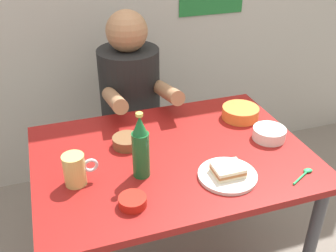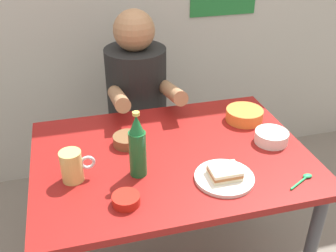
{
  "view_description": "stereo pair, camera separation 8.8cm",
  "coord_description": "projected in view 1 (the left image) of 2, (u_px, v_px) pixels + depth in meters",
  "views": [
    {
      "loc": [
        -0.43,
        -1.25,
        1.64
      ],
      "look_at": [
        0.0,
        0.05,
        0.84
      ],
      "focal_mm": 42.23,
      "sensor_mm": 36.0,
      "label": 1
    },
    {
      "loc": [
        -0.35,
        -1.28,
        1.64
      ],
      "look_at": [
        0.0,
        0.05,
        0.84
      ],
      "focal_mm": 42.23,
      "sensor_mm": 36.0,
      "label": 2
    }
  ],
  "objects": [
    {
      "name": "stool",
      "position": [
        133.0,
        152.0,
        2.31
      ],
      "size": [
        0.34,
        0.34,
        0.45
      ],
      "color": "#4C4C51",
      "rests_on": "ground"
    },
    {
      "name": "rice_bowl_white",
      "position": [
        269.0,
        133.0,
        1.68
      ],
      "size": [
        0.14,
        0.14,
        0.05
      ],
      "color": "silver",
      "rests_on": "dining_table"
    },
    {
      "name": "sandwich",
      "position": [
        228.0,
        170.0,
        1.45
      ],
      "size": [
        0.11,
        0.09,
        0.04
      ],
      "color": "beige",
      "rests_on": "plate_orange"
    },
    {
      "name": "sambal_bowl_red",
      "position": [
        133.0,
        201.0,
        1.32
      ],
      "size": [
        0.1,
        0.1,
        0.03
      ],
      "color": "#B21E14",
      "rests_on": "dining_table"
    },
    {
      "name": "dining_table",
      "position": [
        172.0,
        172.0,
        1.65
      ],
      "size": [
        1.1,
        0.8,
        0.74
      ],
      "color": "maroon",
      "rests_on": "ground"
    },
    {
      "name": "beer_bottle",
      "position": [
        141.0,
        148.0,
        1.42
      ],
      "size": [
        0.06,
        0.06,
        0.26
      ],
      "color": "#19602D",
      "rests_on": "dining_table"
    },
    {
      "name": "condiment_bowl_brown",
      "position": [
        127.0,
        141.0,
        1.63
      ],
      "size": [
        0.12,
        0.12,
        0.04
      ],
      "color": "brown",
      "rests_on": "dining_table"
    },
    {
      "name": "spoon",
      "position": [
        305.0,
        173.0,
        1.47
      ],
      "size": [
        0.12,
        0.07,
        0.01
      ],
      "color": "#26A559",
      "rests_on": "dining_table"
    },
    {
      "name": "person_seated",
      "position": [
        130.0,
        87.0,
        2.09
      ],
      "size": [
        0.33,
        0.56,
        0.72
      ],
      "color": "black",
      "rests_on": "stool"
    },
    {
      "name": "soup_bowl_orange",
      "position": [
        240.0,
        112.0,
        1.84
      ],
      "size": [
        0.17,
        0.17,
        0.05
      ],
      "color": "orange",
      "rests_on": "dining_table"
    },
    {
      "name": "plate_orange",
      "position": [
        227.0,
        175.0,
        1.46
      ],
      "size": [
        0.22,
        0.22,
        0.01
      ],
      "primitive_type": "cylinder",
      "color": "silver",
      "rests_on": "dining_table"
    },
    {
      "name": "beer_mug",
      "position": [
        75.0,
        170.0,
        1.4
      ],
      "size": [
        0.13,
        0.08,
        0.12
      ],
      "color": "#D1BC66",
      "rests_on": "dining_table"
    }
  ]
}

